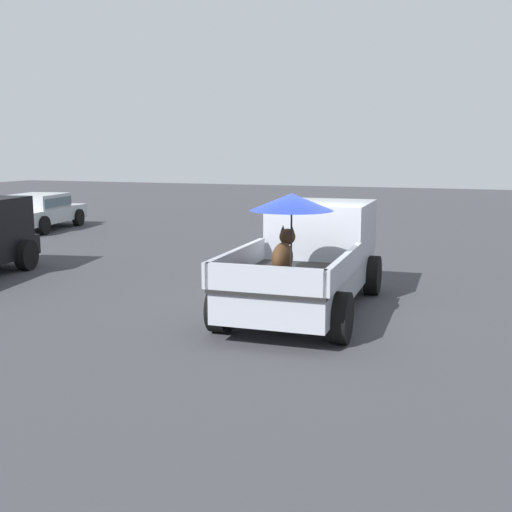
# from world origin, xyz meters

# --- Properties ---
(ground_plane) EXTENTS (80.00, 80.00, 0.00)m
(ground_plane) POSITION_xyz_m (0.00, 0.00, 0.00)
(ground_plane) COLOR #38383D
(pickup_truck_main) EXTENTS (5.12, 2.41, 2.24)m
(pickup_truck_main) POSITION_xyz_m (0.42, 0.02, 0.98)
(pickup_truck_main) COLOR black
(pickup_truck_main) RESTS_ON ground
(parked_sedan_far) EXTENTS (4.55, 2.55, 1.33)m
(parked_sedan_far) POSITION_xyz_m (8.10, 12.65, 0.74)
(parked_sedan_far) COLOR black
(parked_sedan_far) RESTS_ON ground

